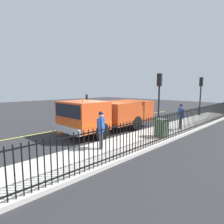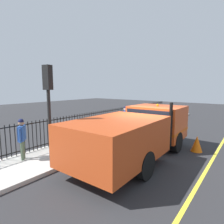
# 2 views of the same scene
# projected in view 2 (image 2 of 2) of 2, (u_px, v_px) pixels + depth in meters

# --- Properties ---
(ground_plane) EXTENTS (61.24, 61.24, 0.00)m
(ground_plane) POSITION_uv_depth(u_px,v_px,m) (144.00, 155.00, 8.42)
(ground_plane) COLOR #2B2B2D
(ground_plane) RESTS_ON ground
(sidewalk_slab) EXTENTS (2.47, 27.83, 0.14)m
(sidewalk_slab) POSITION_uv_depth(u_px,v_px,m) (96.00, 142.00, 10.18)
(sidewalk_slab) COLOR beige
(sidewalk_slab) RESTS_ON ground
(lane_marking) EXTENTS (0.12, 25.05, 0.01)m
(lane_marking) POSITION_uv_depth(u_px,v_px,m) (207.00, 170.00, 6.86)
(lane_marking) COLOR yellow
(lane_marking) RESTS_ON ground
(work_truck) EXTENTS (2.60, 6.78, 2.40)m
(work_truck) POSITION_uv_depth(u_px,v_px,m) (140.00, 129.00, 8.04)
(work_truck) COLOR #D84C1E
(work_truck) RESTS_ON ground
(worker_standing) EXTENTS (0.43, 0.55, 1.69)m
(worker_standing) POSITION_uv_depth(u_px,v_px,m) (125.00, 116.00, 11.87)
(worker_standing) COLOR #264C99
(worker_standing) RESTS_ON sidewalk_slab
(pedestrian_distant) EXTENTS (0.49, 0.47, 1.66)m
(pedestrian_distant) POSITION_uv_depth(u_px,v_px,m) (22.00, 135.00, 7.35)
(pedestrian_distant) COLOR #264C99
(pedestrian_distant) RESTS_ON sidewalk_slab
(iron_fence) EXTENTS (0.04, 23.70, 1.39)m
(iron_fence) POSITION_uv_depth(u_px,v_px,m) (81.00, 125.00, 10.74)
(iron_fence) COLOR black
(iron_fence) RESTS_ON sidewalk_slab
(traffic_light_near) EXTENTS (0.32, 0.25, 3.64)m
(traffic_light_near) POSITION_uv_depth(u_px,v_px,m) (48.00, 95.00, 6.50)
(traffic_light_near) COLOR black
(traffic_light_near) RESTS_ON sidewalk_slab
(utility_cabinet) EXTENTS (0.61, 0.48, 1.00)m
(utility_cabinet) POSITION_uv_depth(u_px,v_px,m) (72.00, 134.00, 9.52)
(utility_cabinet) COLOR #4C6B4C
(utility_cabinet) RESTS_ON sidewalk_slab
(traffic_cone) EXTENTS (0.52, 0.52, 0.75)m
(traffic_cone) POSITION_uv_depth(u_px,v_px,m) (197.00, 144.00, 8.78)
(traffic_cone) COLOR orange
(traffic_cone) RESTS_ON ground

